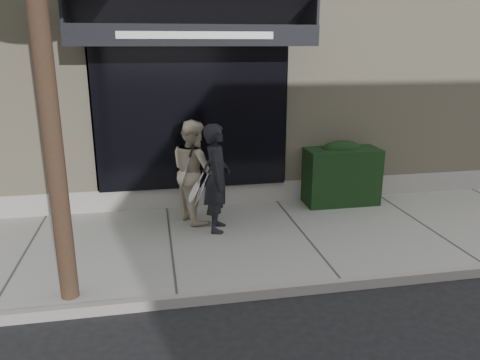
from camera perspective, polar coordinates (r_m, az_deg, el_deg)
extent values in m
plane|color=black|center=(7.31, 7.58, -7.21)|extent=(80.00, 80.00, 0.00)
cube|color=gray|center=(7.28, 7.60, -6.78)|extent=(20.00, 3.00, 0.12)
cube|color=gray|center=(5.98, 12.34, -12.34)|extent=(20.00, 0.10, 0.14)
cube|color=tan|center=(11.55, 0.09, 15.57)|extent=(14.00, 7.00, 5.50)
cube|color=gray|center=(8.74, 4.18, -1.37)|extent=(14.02, 0.42, 0.50)
cube|color=black|center=(8.00, -5.86, 8.33)|extent=(3.20, 0.30, 2.60)
cube|color=gray|center=(8.17, -17.31, 7.85)|extent=(0.08, 0.40, 2.60)
cube|color=gray|center=(8.43, 5.06, 8.76)|extent=(0.08, 0.40, 2.60)
cube|color=gray|center=(8.07, -6.25, 17.93)|extent=(3.36, 0.40, 0.12)
cube|color=black|center=(7.39, -5.83, 20.12)|extent=(3.60, 1.03, 0.55)
cube|color=black|center=(6.88, -5.33, 17.17)|extent=(3.60, 0.05, 0.30)
cube|color=white|center=(6.85, -5.31, 17.18)|extent=(2.20, 0.01, 0.10)
cube|color=black|center=(7.43, -20.37, 18.61)|extent=(0.04, 1.00, 0.45)
cube|color=black|center=(7.76, 8.20, 19.27)|extent=(0.04, 1.00, 0.45)
cube|color=black|center=(8.58, 12.13, 0.54)|extent=(1.30, 0.70, 1.00)
ellipsoid|color=black|center=(8.46, 12.33, 3.80)|extent=(0.71, 0.38, 0.27)
cylinder|color=black|center=(5.17, -22.41, 9.57)|extent=(0.20, 0.20, 4.80)
imported|color=black|center=(7.05, -2.84, 0.23)|extent=(0.51, 0.67, 1.66)
torus|color=silver|center=(6.81, -4.91, -1.59)|extent=(0.19, 0.32, 0.29)
cylinder|color=silver|center=(6.81, -4.91, -1.59)|extent=(0.15, 0.28, 0.25)
cylinder|color=silver|center=(6.81, -4.91, -1.59)|extent=(0.17, 0.05, 0.09)
cylinder|color=black|center=(6.81, -4.91, -1.59)|extent=(0.20, 0.06, 0.11)
torus|color=silver|center=(6.77, -5.64, -1.49)|extent=(0.16, 0.31, 0.28)
cylinder|color=silver|center=(6.77, -5.64, -1.49)|extent=(0.13, 0.27, 0.24)
cylinder|color=silver|center=(6.77, -5.64, -1.49)|extent=(0.17, 0.02, 0.10)
cylinder|color=black|center=(6.77, -5.64, -1.49)|extent=(0.19, 0.04, 0.12)
imported|color=beige|center=(7.49, -5.64, 1.11)|extent=(0.86, 0.96, 1.65)
torus|color=silver|center=(7.23, -6.92, 0.41)|extent=(0.14, 0.31, 0.30)
cylinder|color=silver|center=(7.23, -6.92, 0.41)|extent=(0.11, 0.28, 0.26)
cylinder|color=silver|center=(7.23, -6.92, 0.41)|extent=(0.18, 0.03, 0.08)
cylinder|color=black|center=(7.23, -6.92, 0.41)|extent=(0.20, 0.04, 0.10)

